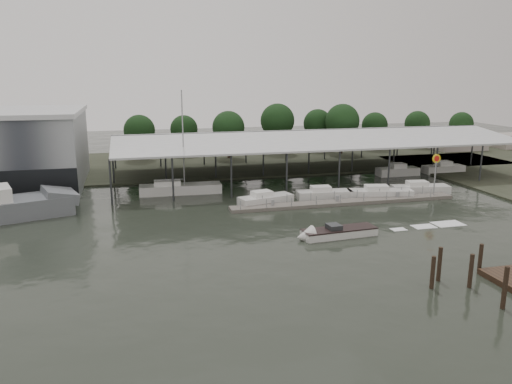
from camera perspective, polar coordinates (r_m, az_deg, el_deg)
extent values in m
plane|color=#252B23|center=(46.88, -1.74, -5.50)|extent=(200.00, 200.00, 0.00)
cube|color=#393D2D|center=(87.17, -7.80, 3.26)|extent=(140.00, 30.00, 0.30)
cube|color=#2F3235|center=(76.59, 6.14, 6.96)|extent=(58.00, 0.40, 0.30)
cylinder|color=#2F3235|center=(61.14, -16.27, 1.10)|extent=(0.24, 0.24, 5.50)
cylinder|color=#2F3235|center=(83.78, -15.85, 4.31)|extent=(0.24, 0.24, 5.50)
cylinder|color=#2F3235|center=(100.52, 19.49, 5.47)|extent=(0.24, 0.24, 5.50)
cube|color=slate|center=(60.59, 10.12, -1.15)|extent=(28.00, 2.00, 0.40)
cylinder|color=gray|center=(55.57, -1.78, -1.62)|extent=(0.10, 0.10, 1.20)
cylinder|color=gray|center=(67.52, 19.93, 0.26)|extent=(0.10, 0.10, 1.20)
cube|color=gray|center=(60.07, 9.27, -0.75)|extent=(0.30, 0.30, 0.70)
cylinder|color=gray|center=(65.90, 19.76, 1.48)|extent=(0.16, 0.16, 5.00)
cylinder|color=yellow|center=(65.47, 19.93, 3.62)|extent=(1.10, 0.12, 1.10)
cylinder|color=red|center=(65.41, 19.96, 3.61)|extent=(0.70, 0.05, 0.70)
cube|color=#9F958C|center=(110.21, 21.80, 5.51)|extent=(10.00, 8.00, 4.00)
cube|color=#9F958C|center=(117.62, 27.23, 5.18)|extent=(8.00, 6.00, 3.00)
cube|color=slate|center=(60.16, -21.55, -0.33)|extent=(4.78, 5.52, 1.87)
cube|color=silver|center=(65.53, -8.61, 0.27)|extent=(10.59, 3.00, 1.40)
cube|color=white|center=(65.27, -10.10, 0.97)|extent=(3.43, 1.92, 0.80)
cylinder|color=gray|center=(64.42, -8.34, 6.02)|extent=(0.16, 0.16, 12.24)
cylinder|color=gray|center=(65.17, -9.85, 1.41)|extent=(3.50, 0.25, 0.12)
cube|color=silver|center=(48.42, 9.47, -4.63)|extent=(7.44, 2.56, 0.90)
cone|color=silver|center=(46.89, 5.59, -5.10)|extent=(1.75, 2.12, 2.00)
cube|color=black|center=(48.30, 9.49, -4.18)|extent=(7.45, 2.62, 0.12)
cube|color=#2F3235|center=(47.96, 8.89, -3.97)|extent=(1.30, 1.49, 0.50)
cube|color=white|center=(51.89, 15.98, -4.13)|extent=(2.30, 1.50, 0.04)
cube|color=white|center=(53.61, 18.63, -3.76)|extent=(3.10, 2.00, 0.04)
cube|color=white|center=(55.44, 21.10, -3.41)|extent=(3.90, 2.50, 0.04)
cube|color=silver|center=(59.38, 1.14, -0.94)|extent=(6.91, 3.76, 1.10)
cube|color=white|center=(59.06, 0.67, -0.22)|extent=(2.63, 2.13, 0.70)
cube|color=silver|center=(62.55, 7.81, -0.33)|extent=(7.02, 2.87, 1.10)
cube|color=white|center=(62.18, 7.41, 0.36)|extent=(2.54, 1.84, 0.70)
cube|color=silver|center=(64.40, 13.96, -0.21)|extent=(8.31, 3.83, 1.10)
cube|color=white|center=(63.99, 13.60, 0.46)|extent=(3.09, 2.16, 0.70)
cube|color=silver|center=(68.32, 18.25, 0.27)|extent=(7.66, 3.29, 1.10)
cube|color=white|center=(67.89, 17.94, 0.91)|extent=(2.81, 1.98, 0.70)
cylinder|color=#312418|center=(39.68, 23.31, -8.69)|extent=(0.32, 0.32, 3.15)
cylinder|color=#312418|center=(38.57, 19.51, -9.07)|extent=(0.32, 0.32, 3.05)
cylinder|color=#312418|center=(40.03, 20.20, -8.15)|extent=(0.32, 0.32, 3.25)
cylinder|color=#312418|center=(43.33, 24.23, -7.19)|extent=(0.32, 0.32, 2.80)
cylinder|color=#312418|center=(37.14, 26.52, -10.19)|extent=(0.32, 0.32, 3.55)
cylinder|color=black|center=(91.55, -13.07, 4.69)|extent=(0.50, 0.50, 3.92)
sphere|color=#1C3E19|center=(91.11, -13.18, 6.88)|extent=(5.49, 5.49, 5.49)
cylinder|color=black|center=(95.56, -8.16, 5.18)|extent=(0.50, 0.50, 3.68)
sphere|color=#1C3E19|center=(95.16, -8.23, 7.15)|extent=(5.15, 5.15, 5.15)
cylinder|color=black|center=(91.11, -3.14, 5.06)|extent=(0.50, 0.50, 4.17)
sphere|color=#1C3E19|center=(90.65, -3.17, 7.41)|extent=(5.84, 5.84, 5.84)
cylinder|color=black|center=(96.80, 2.44, 5.69)|extent=(0.50, 0.50, 4.65)
sphere|color=#1C3E19|center=(96.34, 2.47, 8.16)|extent=(6.51, 6.51, 6.51)
cylinder|color=black|center=(101.07, 7.00, 5.75)|extent=(0.50, 0.50, 4.03)
sphere|color=#1C3E19|center=(100.66, 7.05, 7.79)|extent=(5.64, 5.64, 5.64)
cylinder|color=black|center=(97.61, 9.74, 5.57)|extent=(0.50, 0.50, 4.63)
sphere|color=#1C3E19|center=(97.16, 9.84, 8.00)|extent=(6.48, 6.48, 6.48)
cylinder|color=black|center=(104.41, 13.31, 5.64)|extent=(0.50, 0.50, 3.69)
sphere|color=#1C3E19|center=(104.04, 13.41, 7.45)|extent=(5.16, 5.16, 5.16)
cylinder|color=black|center=(110.47, 17.82, 5.76)|extent=(0.50, 0.50, 3.69)
sphere|color=#1C3E19|center=(110.12, 17.95, 7.47)|extent=(5.17, 5.17, 5.17)
cylinder|color=black|center=(115.22, 22.27, 5.66)|extent=(0.50, 0.50, 3.53)
sphere|color=#1C3E19|center=(114.89, 22.41, 7.22)|extent=(4.95, 4.95, 4.95)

